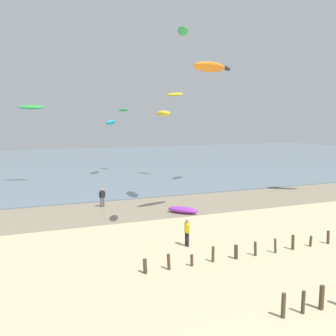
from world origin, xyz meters
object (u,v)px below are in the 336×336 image
object	(u,v)px
person_by_waterline	(102,197)
grounded_kite	(183,210)
person_mid_beach	(187,232)
kite_aloft_6	(210,67)
kite_aloft_7	(111,122)
kite_aloft_11	(226,68)
kite_aloft_3	(124,110)
kite_aloft_9	(175,94)
kite_aloft_12	(183,31)
kite_aloft_5	(163,114)
kite_aloft_0	(32,107)

from	to	relation	value
person_by_waterline	grounded_kite	world-z (taller)	person_by_waterline
person_mid_beach	kite_aloft_6	size ratio (longest dim) A/B	0.49
kite_aloft_7	kite_aloft_11	distance (m)	17.56
kite_aloft_3	kite_aloft_6	xyz separation A→B (m)	(-1.03, -28.25, 2.61)
person_by_waterline	kite_aloft_3	size ratio (longest dim) A/B	0.69
person_by_waterline	kite_aloft_9	size ratio (longest dim) A/B	0.64
person_by_waterline	kite_aloft_12	size ratio (longest dim) A/B	0.84
kite_aloft_6	kite_aloft_11	bearing A→B (deg)	-144.62
kite_aloft_5	kite_aloft_11	bearing A→B (deg)	127.79
grounded_kite	kite_aloft_5	world-z (taller)	kite_aloft_5
person_mid_beach	kite_aloft_12	distance (m)	12.49
grounded_kite	kite_aloft_12	bearing A→B (deg)	112.81
grounded_kite	kite_aloft_6	xyz separation A→B (m)	(1.34, -1.93, 11.64)
person_mid_beach	kite_aloft_7	world-z (taller)	kite_aloft_7
kite_aloft_7	kite_aloft_11	world-z (taller)	kite_aloft_11
kite_aloft_7	kite_aloft_9	world-z (taller)	kite_aloft_9
person_by_waterline	kite_aloft_0	xyz separation A→B (m)	(-4.99, 14.41, 8.41)
kite_aloft_6	kite_aloft_7	bearing A→B (deg)	-105.58
kite_aloft_12	kite_aloft_9	bearing A→B (deg)	175.98
kite_aloft_3	kite_aloft_9	size ratio (longest dim) A/B	0.93
person_by_waterline	kite_aloft_5	distance (m)	9.54
kite_aloft_0	kite_aloft_3	xyz separation A→B (m)	(13.15, 7.02, -0.03)
grounded_kite	kite_aloft_9	world-z (taller)	kite_aloft_9
person_by_waterline	kite_aloft_0	world-z (taller)	kite_aloft_0
person_by_waterline	kite_aloft_9	world-z (taller)	kite_aloft_9
kite_aloft_3	kite_aloft_6	bearing A→B (deg)	-18.31
kite_aloft_3	kite_aloft_11	size ratio (longest dim) A/B	0.85
person_by_waterline	kite_aloft_0	distance (m)	17.41
grounded_kite	kite_aloft_12	xyz separation A→B (m)	(-2.97, -6.38, 13.04)
kite_aloft_0	kite_aloft_7	xyz separation A→B (m)	(10.39, 3.89, -1.84)
grounded_kite	kite_aloft_3	bearing A→B (deg)	-47.35
kite_aloft_11	kite_aloft_12	xyz separation A→B (m)	(-13.19, -17.08, -0.49)
grounded_kite	kite_aloft_11	size ratio (longest dim) A/B	0.93
person_mid_beach	kite_aloft_9	world-z (taller)	kite_aloft_9
kite_aloft_0	kite_aloft_9	world-z (taller)	kite_aloft_9
kite_aloft_0	kite_aloft_5	size ratio (longest dim) A/B	0.87
kite_aloft_0	kite_aloft_6	world-z (taller)	kite_aloft_6
kite_aloft_7	kite_aloft_9	distance (m)	9.66
kite_aloft_7	kite_aloft_9	bearing A→B (deg)	-98.95
person_by_waterline	kite_aloft_7	size ratio (longest dim) A/B	0.48
kite_aloft_7	kite_aloft_12	distance (m)	30.25
kite_aloft_9	kite_aloft_12	bearing A→B (deg)	-51.49
kite_aloft_0	kite_aloft_3	size ratio (longest dim) A/B	1.20
kite_aloft_3	kite_aloft_6	size ratio (longest dim) A/B	0.71
person_by_waterline	kite_aloft_9	bearing A→B (deg)	46.01
kite_aloft_6	kite_aloft_7	size ratio (longest dim) A/B	0.98
kite_aloft_11	kite_aloft_3	bearing A→B (deg)	72.28
grounded_kite	kite_aloft_5	xyz separation A→B (m)	(0.09, 4.75, 8.15)
grounded_kite	kite_aloft_7	world-z (taller)	kite_aloft_7
kite_aloft_11	kite_aloft_9	bearing A→B (deg)	69.14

